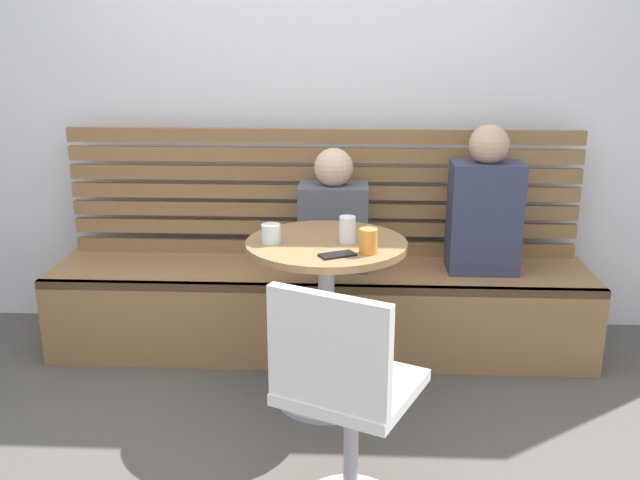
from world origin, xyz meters
TOP-DOWN VIEW (x-y plane):
  - back_wall at (0.00, 1.64)m, footprint 5.20×0.10m
  - booth_bench at (0.00, 1.20)m, footprint 2.70×0.52m
  - booth_backrest at (0.00, 1.44)m, footprint 2.65×0.04m
  - cafe_table at (0.05, 0.68)m, footprint 0.68×0.68m
  - white_chair at (0.14, -0.13)m, footprint 0.53×0.53m
  - person_adult at (0.80, 1.21)m, footprint 0.34×0.22m
  - person_child_left at (0.06, 1.23)m, footprint 0.34×0.22m
  - cup_water_clear at (0.14, 0.67)m, footprint 0.07×0.07m
  - cup_tumbler_orange at (0.22, 0.52)m, footprint 0.07×0.07m
  - cup_glass_short at (-0.18, 0.64)m, footprint 0.08×0.08m
  - phone_on_table at (0.10, 0.48)m, footprint 0.16×0.13m

SIDE VIEW (x-z plane):
  - booth_bench at x=0.00m, z-range 0.00..0.44m
  - white_chair at x=0.14m, z-range 0.04..0.89m
  - cafe_table at x=0.05m, z-range 0.15..0.89m
  - person_child_left at x=0.06m, z-range 0.40..1.01m
  - phone_on_table at x=0.10m, z-range 0.74..0.75m
  - person_adult at x=0.80m, z-range 0.40..1.13m
  - booth_backrest at x=0.00m, z-range 0.44..1.11m
  - cup_glass_short at x=-0.18m, z-range 0.74..0.82m
  - cup_tumbler_orange at x=0.22m, z-range 0.74..0.84m
  - cup_water_clear at x=0.14m, z-range 0.74..0.85m
  - back_wall at x=0.00m, z-range 0.00..2.90m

